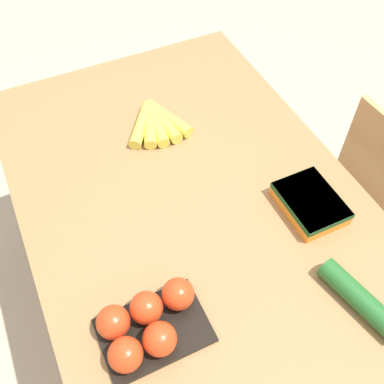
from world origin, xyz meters
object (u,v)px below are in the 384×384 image
object	(u,v)px
tomato_pack	(146,324)
carrot_bag	(310,202)
banana_bunch	(155,122)
cucumber_near	(360,299)

from	to	relation	value
tomato_pack	carrot_bag	distance (m)	0.54
banana_bunch	tomato_pack	world-z (taller)	tomato_pack
cucumber_near	tomato_pack	bearing A→B (deg)	-107.59
carrot_bag	cucumber_near	distance (m)	0.28
banana_bunch	carrot_bag	bearing A→B (deg)	28.14
banana_bunch	tomato_pack	xyz separation A→B (m)	(0.60, -0.27, 0.02)
banana_bunch	carrot_bag	world-z (taller)	carrot_bag
carrot_bag	tomato_pack	bearing A→B (deg)	-75.90
tomato_pack	banana_bunch	bearing A→B (deg)	156.09
banana_bunch	carrot_bag	xyz separation A→B (m)	(0.47, 0.25, 0.01)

